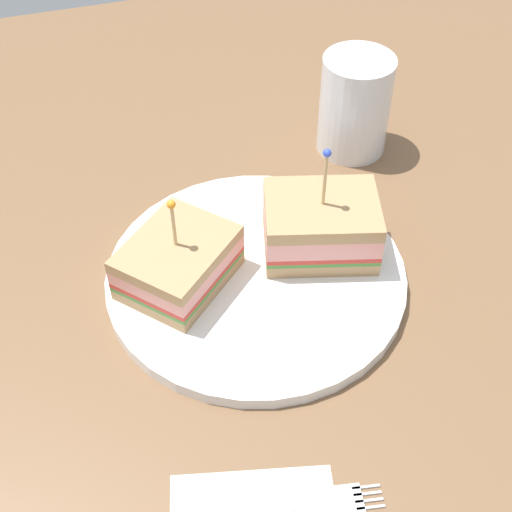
{
  "coord_description": "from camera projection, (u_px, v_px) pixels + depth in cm",
  "views": [
    {
      "loc": [
        -12.42,
        -40.42,
        47.24
      ],
      "look_at": [
        0.0,
        0.0,
        3.24
      ],
      "focal_mm": 50.1,
      "sensor_mm": 36.0,
      "label": 1
    }
  ],
  "objects": [
    {
      "name": "drink_glass",
      "position": [
        354.0,
        108.0,
        0.73
      ],
      "size": [
        7.31,
        7.31,
        10.48
      ],
      "color": "#B74C33",
      "rests_on": "ground_plane"
    },
    {
      "name": "fork",
      "position": [
        311.0,
        504.0,
        0.49
      ],
      "size": [
        13.29,
        3.4,
        0.35
      ],
      "color": "silver",
      "rests_on": "ground_plane"
    },
    {
      "name": "ground_plane",
      "position": [
        256.0,
        289.0,
        0.64
      ],
      "size": [
        111.63,
        111.63,
        2.0
      ],
      "primitive_type": "cube",
      "color": "brown"
    },
    {
      "name": "plate",
      "position": [
        256.0,
        277.0,
        0.63
      ],
      "size": [
        26.31,
        26.31,
        1.24
      ],
      "primitive_type": "cylinder",
      "color": "white",
      "rests_on": "ground_plane"
    },
    {
      "name": "sandwich_half_front",
      "position": [
        178.0,
        262.0,
        0.6
      ],
      "size": [
        11.97,
        11.86,
        9.11
      ],
      "color": "tan",
      "rests_on": "plate"
    },
    {
      "name": "sandwich_half_back",
      "position": [
        321.0,
        226.0,
        0.63
      ],
      "size": [
        11.43,
        9.78,
        11.02
      ],
      "color": "tan",
      "rests_on": "plate"
    }
  ]
}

